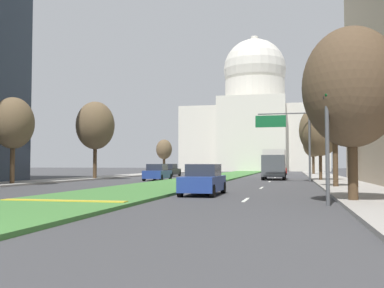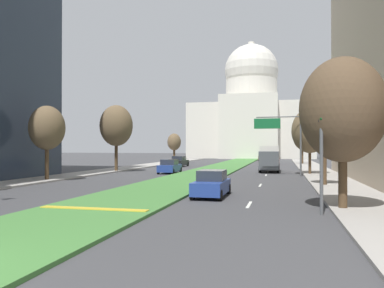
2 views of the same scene
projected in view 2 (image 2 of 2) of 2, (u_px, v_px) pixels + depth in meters
ground_plane at (225, 167)px, 58.73m from camera, size 260.00×260.00×0.00m
grass_median at (220, 168)px, 53.69m from camera, size 5.97×93.31×0.14m
median_curb_nose at (93, 209)px, 17.73m from camera, size 5.37×0.50×0.04m
lane_dashes_right at (269, 170)px, 51.26m from camera, size 0.16×69.84×0.01m
sidewalk_left at (121, 169)px, 51.63m from camera, size 4.00×93.31×0.15m
sidewalk_right at (318, 172)px, 45.66m from camera, size 4.00×93.31×0.15m
capitol_building at (251, 113)px, 108.56m from camera, size 34.55×22.16×33.54m
traffic_light_near_right at (321, 141)px, 17.00m from camera, size 0.28×0.35×5.20m
overhead_guide_sign at (284, 133)px, 40.35m from camera, size 4.99×0.20×6.50m
street_tree_right_near at (342, 110)px, 18.14m from camera, size 4.06×4.06×7.39m
street_tree_left_mid at (47, 128)px, 34.02m from camera, size 3.19×3.19×6.79m
street_tree_right_mid at (324, 126)px, 29.32m from camera, size 2.54×2.54×6.38m
street_tree_left_far at (116, 126)px, 46.75m from camera, size 4.06×4.06×8.27m
street_tree_right_far at (310, 131)px, 41.63m from camera, size 3.93×3.93×7.31m
street_tree_left_distant at (174, 142)px, 73.28m from camera, size 2.63×2.63×5.72m
street_tree_right_distant at (302, 139)px, 66.94m from camera, size 3.03×3.03×6.51m
sedan_lead_stopped at (212, 184)px, 23.25m from camera, size 1.86×4.28×1.63m
sedan_midblock at (170, 167)px, 44.23m from camera, size 2.08×4.72×1.64m
sedan_distant at (179, 162)px, 59.24m from camera, size 2.06×4.74×1.67m
sedan_far_horizon at (274, 159)px, 69.93m from camera, size 2.04×4.59×1.74m
sedan_very_far at (263, 157)px, 84.43m from camera, size 2.01×4.60×1.75m
box_truck_delivery at (269, 158)px, 47.04m from camera, size 2.40×6.40×3.20m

